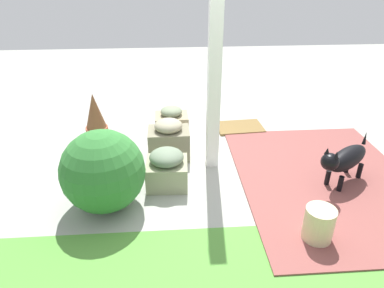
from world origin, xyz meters
TOP-DOWN VIEW (x-y plane):
  - ground_plane at (0.00, 0.00)m, footprint 12.00×12.00m
  - brick_path at (-1.01, 0.36)m, footprint 1.80×2.40m
  - porch_pillar at (0.15, -0.08)m, footprint 0.13×0.13m
  - stone_planter_nearest at (0.59, -0.86)m, footprint 0.43×0.34m
  - stone_planter_near at (0.63, -0.29)m, footprint 0.47×0.35m
  - stone_planter_mid at (0.66, 0.30)m, footprint 0.43×0.39m
  - round_shrub at (1.23, 0.61)m, footprint 0.77×0.77m
  - terracotta_pot_spiky at (1.51, -0.63)m, footprint 0.27×0.27m
  - dog at (-1.13, 0.42)m, footprint 0.68×0.55m
  - ceramic_urn at (-0.57, 1.19)m, footprint 0.25×0.25m
  - doormat at (-0.35, -1.00)m, footprint 0.66×0.46m

SIDE VIEW (x-z plane):
  - ground_plane at x=0.00m, z-range 0.00..0.00m
  - brick_path at x=-1.01m, z-range 0.00..0.02m
  - doormat at x=-0.35m, z-range 0.00..0.03m
  - ceramic_urn at x=-0.57m, z-range 0.00..0.31m
  - stone_planter_nearest at x=0.59m, z-range -0.02..0.38m
  - stone_planter_mid at x=0.66m, z-range -0.01..0.40m
  - stone_planter_near at x=0.63m, z-range -0.02..0.46m
  - dog at x=-1.13m, z-range 0.04..0.56m
  - terracotta_pot_spiky at x=1.51m, z-range -0.02..0.67m
  - round_shrub at x=1.23m, z-range 0.00..0.77m
  - porch_pillar at x=0.15m, z-range 0.00..2.30m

